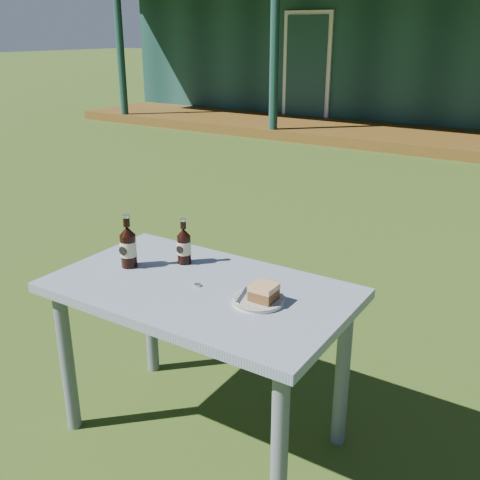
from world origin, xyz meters
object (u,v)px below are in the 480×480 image
Objects in this scene: cola_bottle_near at (184,246)px; cola_bottle_far at (128,246)px; plate at (258,300)px; cafe_table at (200,309)px; cake_slice at (264,292)px.

cola_bottle_far is at bearing -138.16° from cola_bottle_near.
cola_bottle_near is at bearing 162.15° from plate.
plate is at bearing 0.72° from cola_bottle_far.
cola_bottle_far is at bearing -179.28° from plate.
cola_bottle_far reaches higher than cafe_table.
cola_bottle_near reaches higher than cake_slice.
plate is 0.88× the size of cola_bottle_far.
cafe_table is 5.92× the size of cola_bottle_near.
cola_bottle_near reaches higher than plate.
cola_bottle_near is at bearing 141.55° from cafe_table.
cake_slice is at bearing -16.94° from cola_bottle_near.
cake_slice is (0.29, 0.01, 0.15)m from cafe_table.
plate is 0.49m from cola_bottle_near.
plate is 0.04m from cake_slice.
cake_slice reaches higher than plate.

